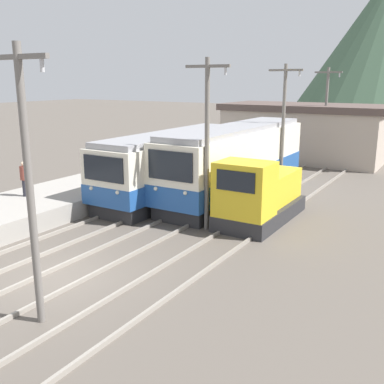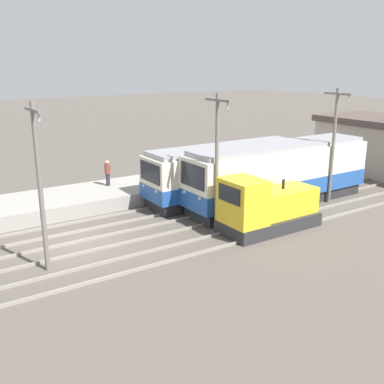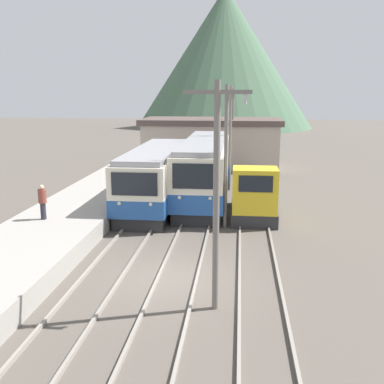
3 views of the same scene
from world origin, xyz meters
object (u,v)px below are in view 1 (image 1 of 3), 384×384
Objects in this scene: catenary_mast_distant at (326,113)px; person_on_platform at (24,178)px; catenary_mast_near at (29,179)px; shunting_locomotive at (259,196)px; catenary_mast_mid at (207,139)px; catenary_mast_far at (283,122)px; commuter_train_center at (236,164)px; commuter_train_left at (174,167)px.

catenary_mast_distant reaches higher than person_on_platform.
catenary_mast_near and catenary_mast_distant have the same top height.
shunting_locomotive is 0.78× the size of catenary_mast_mid.
catenary_mast_distant is (0.00, 8.94, 0.00)m from catenary_mast_far.
commuter_train_center is 10.99m from person_on_platform.
catenary_mast_mid reaches higher than shunting_locomotive.
catenary_mast_far reaches higher than commuter_train_left.
catenary_mast_mid is (1.51, -5.97, 2.11)m from commuter_train_center.
catenary_mast_far is at bearing 90.00° from catenary_mast_mid.
catenary_mast_far reaches higher than commuter_train_center.
shunting_locomotive is 7.46m from catenary_mast_far.
catenary_mast_near is 1.00× the size of catenary_mast_distant.
catenary_mast_mid is (-1.49, -2.13, 2.69)m from shunting_locomotive.
catenary_mast_near is (-1.49, -11.07, 2.69)m from shunting_locomotive.
catenary_mast_mid reaches higher than commuter_train_left.
shunting_locomotive is at bearing 24.51° from person_on_platform.
catenary_mast_mid is 1.00× the size of catenary_mast_distant.
catenary_mast_distant is at bearing 67.15° from person_on_platform.
catenary_mast_near and catenary_mast_far have the same top height.
catenary_mast_far is (0.00, 8.94, 0.00)m from catenary_mast_mid.
catenary_mast_near reaches higher than person_on_platform.
catenary_mast_near is 17.87m from catenary_mast_far.
commuter_train_left reaches higher than person_on_platform.
commuter_train_left is 3.43m from commuter_train_center.
person_on_platform is (-4.26, -6.45, 0.12)m from commuter_train_left.
catenary_mast_distant reaches higher than commuter_train_left.
commuter_train_left is at bearing -107.25° from catenary_mast_distant.
commuter_train_center is 15.13m from catenary_mast_near.
catenary_mast_distant is (4.31, 13.88, 2.25)m from commuter_train_left.
commuter_train_left is 7.73m from person_on_platform.
commuter_train_left is at bearing -131.09° from catenary_mast_far.
catenary_mast_mid is at bearing -42.85° from commuter_train_left.
commuter_train_center is at bearing 128.03° from shunting_locomotive.
catenary_mast_mid is 17.87m from catenary_mast_distant.
commuter_train_center is 2.36× the size of shunting_locomotive.
catenary_mast_far is 14.41m from person_on_platform.
person_on_platform is at bearing -155.49° from shunting_locomotive.
catenary_mast_mid reaches higher than person_on_platform.
commuter_train_center is 3.94m from catenary_mast_far.
commuter_train_left is at bearing 108.42° from catenary_mast_near.
shunting_locomotive is 16.03m from catenary_mast_distant.
shunting_locomotive is 0.78× the size of catenary_mast_distant.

